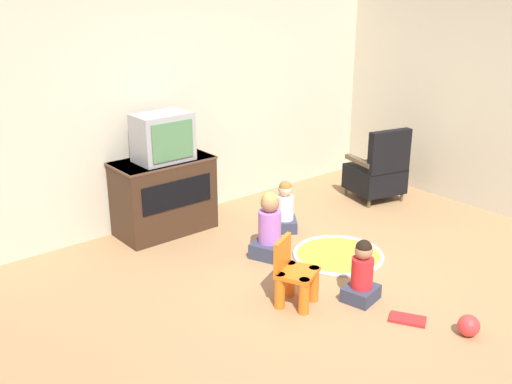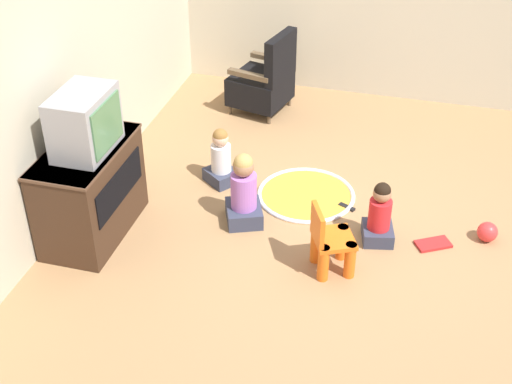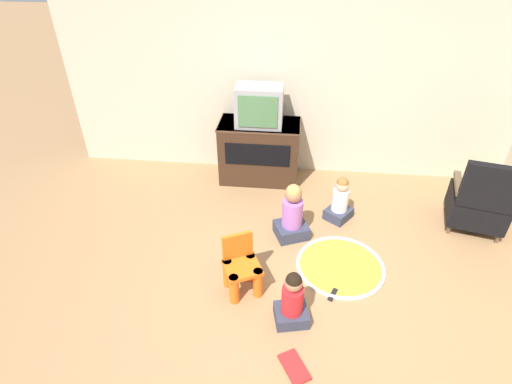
# 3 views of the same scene
# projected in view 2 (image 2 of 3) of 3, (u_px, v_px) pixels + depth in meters

# --- Properties ---
(ground_plane) EXTENTS (30.00, 30.00, 0.00)m
(ground_plane) POSITION_uv_depth(u_px,v_px,m) (363.00, 236.00, 5.80)
(ground_plane) COLOR #9E754C
(wall_back) EXTENTS (5.72, 0.12, 2.63)m
(wall_back) POSITION_uv_depth(u_px,v_px,m) (56.00, 59.00, 5.49)
(wall_back) COLOR beige
(wall_back) RESTS_ON ground_plane
(tv_cabinet) EXTENTS (1.00, 0.53, 0.78)m
(tv_cabinet) POSITION_uv_depth(u_px,v_px,m) (90.00, 190.00, 5.63)
(tv_cabinet) COLOR #382316
(tv_cabinet) RESTS_ON ground_plane
(television) EXTENTS (0.55, 0.37, 0.48)m
(television) POSITION_uv_depth(u_px,v_px,m) (85.00, 122.00, 5.28)
(television) COLOR #939399
(television) RESTS_ON tv_cabinet
(black_armchair) EXTENTS (0.67, 0.67, 0.88)m
(black_armchair) POSITION_uv_depth(u_px,v_px,m) (264.00, 81.00, 7.43)
(black_armchair) COLOR brown
(black_armchair) RESTS_ON ground_plane
(yellow_kid_chair) EXTENTS (0.40, 0.40, 0.56)m
(yellow_kid_chair) POSITION_uv_depth(u_px,v_px,m) (330.00, 245.00, 5.33)
(yellow_kid_chair) COLOR orange
(yellow_kid_chair) RESTS_ON ground_plane
(play_mat) EXTENTS (0.87, 0.87, 0.04)m
(play_mat) POSITION_uv_depth(u_px,v_px,m) (306.00, 195.00, 6.27)
(play_mat) COLOR gold
(play_mat) RESTS_ON ground_plane
(child_watching_left) EXTENTS (0.36, 0.36, 0.54)m
(child_watching_left) POSITION_uv_depth(u_px,v_px,m) (221.00, 159.00, 6.34)
(child_watching_left) COLOR #33384C
(child_watching_left) RESTS_ON ground_plane
(child_watching_center) EXTENTS (0.41, 0.39, 0.64)m
(child_watching_center) POSITION_uv_depth(u_px,v_px,m) (244.00, 193.00, 5.82)
(child_watching_center) COLOR #33384C
(child_watching_center) RESTS_ON ground_plane
(child_watching_right) EXTENTS (0.32, 0.29, 0.54)m
(child_watching_right) POSITION_uv_depth(u_px,v_px,m) (379.00, 216.00, 5.63)
(child_watching_right) COLOR #33384C
(child_watching_right) RESTS_ON ground_plane
(toy_ball) EXTENTS (0.16, 0.16, 0.16)m
(toy_ball) POSITION_uv_depth(u_px,v_px,m) (487.00, 232.00, 5.71)
(toy_ball) COLOR red
(toy_ball) RESTS_ON ground_plane
(book) EXTENTS (0.27, 0.31, 0.02)m
(book) POSITION_uv_depth(u_px,v_px,m) (433.00, 244.00, 5.69)
(book) COLOR #B22323
(book) RESTS_ON ground_plane
(remote_control) EXTENTS (0.10, 0.15, 0.02)m
(remote_control) POSITION_uv_depth(u_px,v_px,m) (347.00, 207.00, 6.12)
(remote_control) COLOR black
(remote_control) RESTS_ON ground_plane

